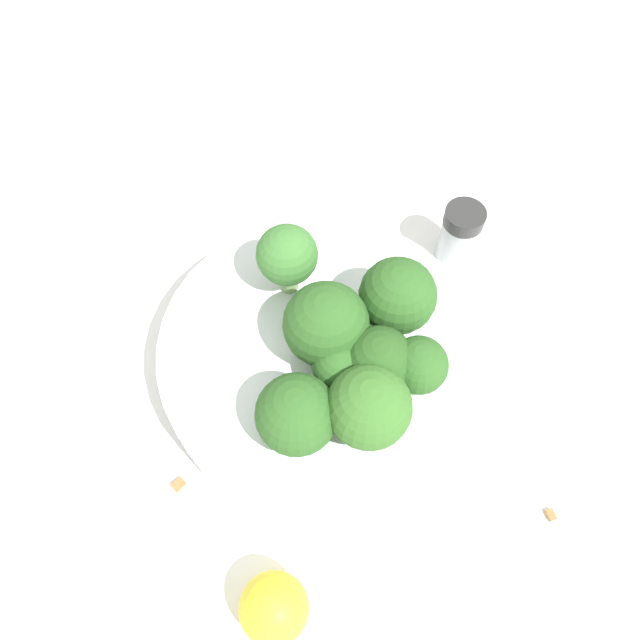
% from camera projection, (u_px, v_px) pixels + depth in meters
% --- Properties ---
extents(ground_plane, '(3.00, 3.00, 0.00)m').
position_uv_depth(ground_plane, '(320.00, 373.00, 0.47)').
color(ground_plane, white).
extents(bowl, '(0.23, 0.23, 0.05)m').
position_uv_depth(bowl, '(320.00, 359.00, 0.45)').
color(bowl, silver).
rests_on(bowl, ground_plane).
extents(broccoli_floret_0, '(0.06, 0.06, 0.06)m').
position_uv_depth(broccoli_floret_0, '(330.00, 323.00, 0.40)').
color(broccoli_floret_0, '#7A9E5B').
rests_on(broccoli_floret_0, bowl).
extents(broccoli_floret_1, '(0.05, 0.05, 0.05)m').
position_uv_depth(broccoli_floret_1, '(297.00, 414.00, 0.38)').
color(broccoli_floret_1, '#7A9E5B').
rests_on(broccoli_floret_1, bowl).
extents(broccoli_floret_2, '(0.04, 0.04, 0.06)m').
position_uv_depth(broccoli_floret_2, '(287.00, 256.00, 0.42)').
color(broccoli_floret_2, '#84AD66').
rests_on(broccoli_floret_2, bowl).
extents(broccoli_floret_3, '(0.05, 0.05, 0.05)m').
position_uv_depth(broccoli_floret_3, '(379.00, 362.00, 0.39)').
color(broccoli_floret_3, '#84AD66').
rests_on(broccoli_floret_3, bowl).
extents(broccoli_floret_4, '(0.03, 0.03, 0.04)m').
position_uv_depth(broccoli_floret_4, '(339.00, 368.00, 0.39)').
color(broccoli_floret_4, '#84AD66').
rests_on(broccoli_floret_4, bowl).
extents(broccoli_floret_5, '(0.05, 0.05, 0.06)m').
position_uv_depth(broccoli_floret_5, '(369.00, 407.00, 0.37)').
color(broccoli_floret_5, '#7A9E5B').
rests_on(broccoli_floret_5, bowl).
extents(broccoli_floret_6, '(0.04, 0.04, 0.05)m').
position_uv_depth(broccoli_floret_6, '(418.00, 366.00, 0.39)').
color(broccoli_floret_6, '#8EB770').
rests_on(broccoli_floret_6, bowl).
extents(broccoli_floret_7, '(0.05, 0.05, 0.06)m').
position_uv_depth(broccoli_floret_7, '(398.00, 296.00, 0.41)').
color(broccoli_floret_7, '#84AD66').
rests_on(broccoli_floret_7, bowl).
extents(pepper_shaker, '(0.03, 0.03, 0.06)m').
position_uv_depth(pepper_shaker, '(459.00, 235.00, 0.50)').
color(pepper_shaker, '#B2B7BC').
rests_on(pepper_shaker, ground_plane).
extents(lemon_wedge, '(0.04, 0.04, 0.04)m').
position_uv_depth(lemon_wedge, '(274.00, 608.00, 0.37)').
color(lemon_wedge, yellow).
rests_on(lemon_wedge, ground_plane).
extents(almond_crumb_0, '(0.01, 0.01, 0.01)m').
position_uv_depth(almond_crumb_0, '(178.00, 484.00, 0.43)').
color(almond_crumb_0, olive).
rests_on(almond_crumb_0, ground_plane).
extents(almond_crumb_1, '(0.01, 0.01, 0.01)m').
position_uv_depth(almond_crumb_1, '(552.00, 514.00, 0.42)').
color(almond_crumb_1, olive).
rests_on(almond_crumb_1, ground_plane).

